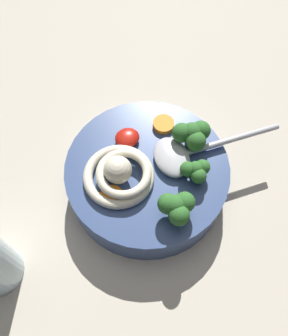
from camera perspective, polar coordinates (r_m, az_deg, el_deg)
table_slab at (r=51.81cm, az=-0.83°, el=-0.58°), size 91.49×91.49×3.46cm
soup_bowl at (r=46.41cm, az=-0.00°, el=-1.48°), size 21.15×21.15×5.28cm
noodle_pile at (r=42.48cm, az=-3.98°, el=-0.97°), size 9.73×9.54×3.91cm
soup_spoon at (r=44.48cm, az=6.24°, el=2.30°), size 17.34×6.20×1.60cm
chili_sauce_dollop at (r=45.65cm, az=-2.76°, el=4.98°), size 3.24×2.92×1.46cm
broccoli_floret_front at (r=42.36cm, az=8.52°, el=-0.39°), size 3.72×3.20×2.94cm
broccoli_floret_far at (r=39.51cm, az=5.20°, el=-6.39°), size 4.80×4.13×3.79cm
broccoli_floret_near_spoon at (r=44.23cm, az=7.94°, el=5.47°), size 4.95×4.26×3.92cm
carrot_slice_beside_chili at (r=47.28cm, az=3.22°, el=7.15°), size 2.87×2.87×0.77cm
carrot_slice_extra_b at (r=42.20cm, az=-5.28°, el=-4.66°), size 2.78×2.78×0.75cm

